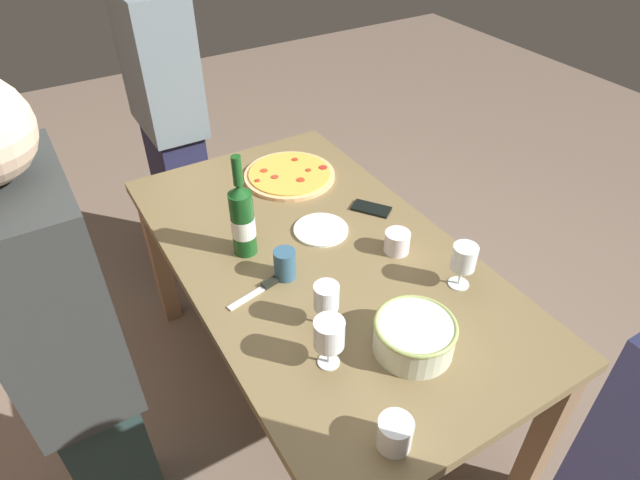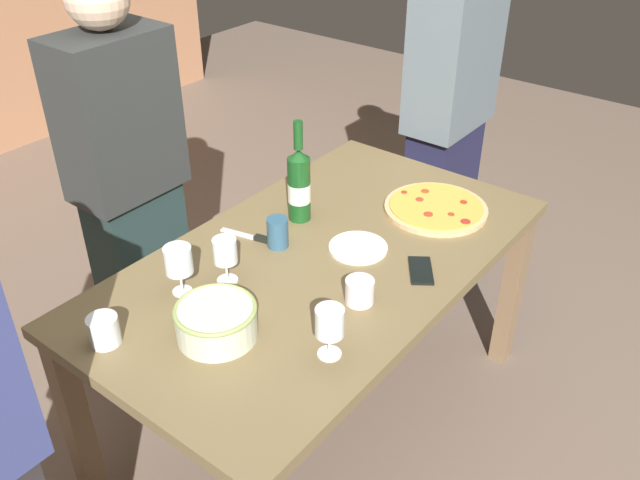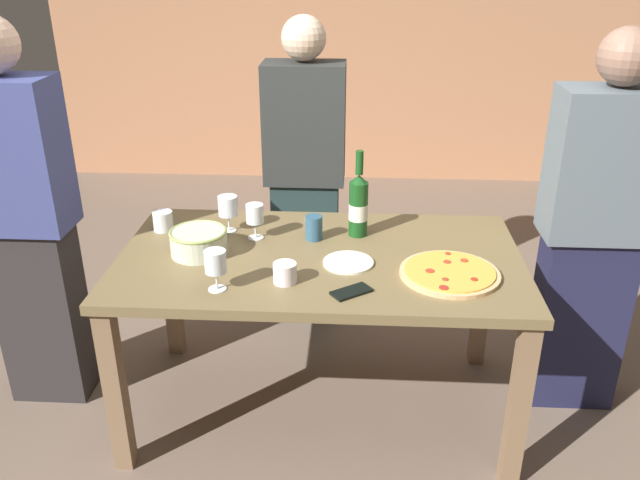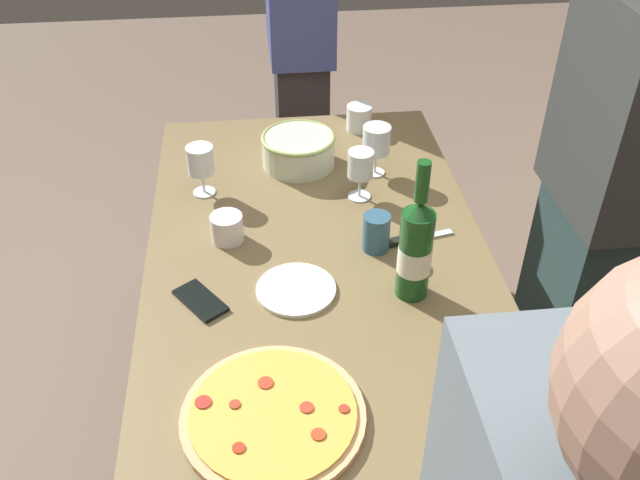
% 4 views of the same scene
% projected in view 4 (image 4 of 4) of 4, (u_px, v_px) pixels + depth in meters
% --- Properties ---
extents(ground_plane, '(8.00, 8.00, 0.00)m').
position_uv_depth(ground_plane, '(320.00, 439.00, 2.25)').
color(ground_plane, '#736051').
extents(dining_table, '(1.60, 0.90, 0.75)m').
position_uv_depth(dining_table, '(320.00, 287.00, 1.85)').
color(dining_table, brown).
rests_on(dining_table, ground).
extents(pizza, '(0.37, 0.37, 0.02)m').
position_uv_depth(pizza, '(273.00, 415.00, 1.38)').
color(pizza, tan).
rests_on(pizza, dining_table).
extents(serving_bowl, '(0.23, 0.23, 0.10)m').
position_uv_depth(serving_bowl, '(298.00, 149.00, 2.14)').
color(serving_bowl, beige).
rests_on(serving_bowl, dining_table).
extents(wine_bottle, '(0.08, 0.08, 0.37)m').
position_uv_depth(wine_bottle, '(415.00, 248.00, 1.61)').
color(wine_bottle, '#15481A').
rests_on(wine_bottle, dining_table).
extents(wine_glass_near_pizza, '(0.08, 0.08, 0.15)m').
position_uv_depth(wine_glass_near_pizza, '(201.00, 161.00, 1.98)').
color(wine_glass_near_pizza, white).
rests_on(wine_glass_near_pizza, dining_table).
extents(wine_glass_by_bottle, '(0.08, 0.08, 0.16)m').
position_uv_depth(wine_glass_by_bottle, '(376.00, 142.00, 2.06)').
color(wine_glass_by_bottle, white).
rests_on(wine_glass_by_bottle, dining_table).
extents(wine_glass_far_left, '(0.07, 0.07, 0.15)m').
position_uv_depth(wine_glass_far_left, '(360.00, 167.00, 1.96)').
color(wine_glass_far_left, white).
rests_on(wine_glass_far_left, dining_table).
extents(cup_amber, '(0.09, 0.09, 0.08)m').
position_uv_depth(cup_amber, '(227.00, 228.00, 1.84)').
color(cup_amber, white).
rests_on(cup_amber, dining_table).
extents(cup_ceramic, '(0.09, 0.09, 0.08)m').
position_uv_depth(cup_ceramic, '(359.00, 118.00, 2.33)').
color(cup_ceramic, white).
rests_on(cup_ceramic, dining_table).
extents(cup_spare, '(0.07, 0.07, 0.10)m').
position_uv_depth(cup_spare, '(376.00, 232.00, 1.80)').
color(cup_spare, '#2F5670').
rests_on(cup_spare, dining_table).
extents(side_plate, '(0.20, 0.20, 0.01)m').
position_uv_depth(side_plate, '(296.00, 289.00, 1.69)').
color(side_plate, white).
rests_on(side_plate, dining_table).
extents(cell_phone, '(0.16, 0.14, 0.01)m').
position_uv_depth(cell_phone, '(200.00, 301.00, 1.66)').
color(cell_phone, black).
rests_on(cell_phone, dining_table).
extents(pizza_knife, '(0.06, 0.20, 0.02)m').
position_uv_depth(pizza_knife, '(409.00, 240.00, 1.85)').
color(pizza_knife, silver).
rests_on(pizza_knife, dining_table).
extents(person_host, '(0.39, 0.24, 1.66)m').
position_uv_depth(person_host, '(300.00, 45.00, 2.70)').
color(person_host, '#2C292A').
rests_on(person_host, ground).
extents(person_guest_right, '(0.40, 0.24, 1.59)m').
position_uv_depth(person_guest_right, '(601.00, 198.00, 1.93)').
color(person_guest_right, '#203432').
rests_on(person_guest_right, ground).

